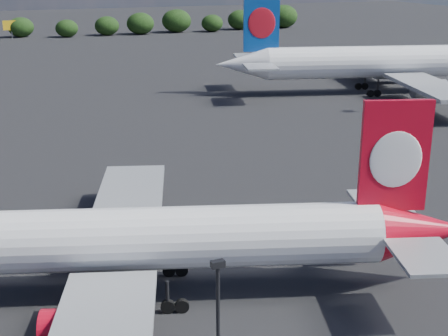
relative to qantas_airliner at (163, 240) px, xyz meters
name	(u,v)px	position (x,y,z in m)	size (l,w,h in m)	color
qantas_airliner	(163,240)	(0.00, 0.00, 0.00)	(41.46, 39.79, 13.82)	white
china_southern_airliner	(375,63)	(56.07, 55.74, 1.28)	(54.54, 52.25, 18.03)	white
billboard_yellow	(11,26)	(1.55, 172.50, -0.34)	(5.00, 0.30, 5.50)	yellow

